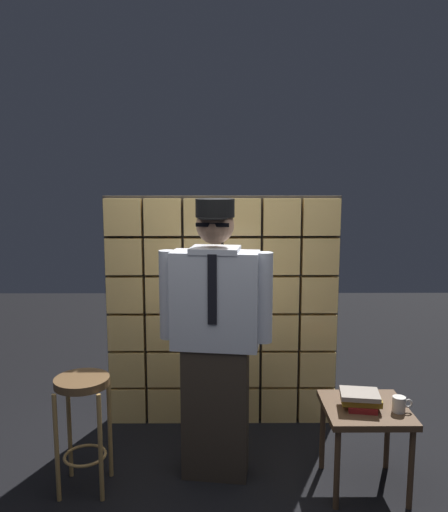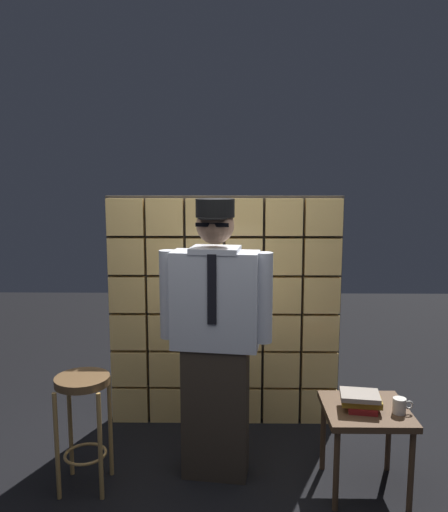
{
  "view_description": "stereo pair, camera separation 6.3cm",
  "coord_description": "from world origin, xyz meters",
  "px_view_note": "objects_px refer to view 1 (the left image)",
  "views": [
    {
      "loc": [
        -0.01,
        -2.66,
        1.96
      ],
      "look_at": [
        0.01,
        0.52,
        1.48
      ],
      "focal_mm": 36.25,
      "sensor_mm": 36.0,
      "label": 1
    },
    {
      "loc": [
        0.05,
        -2.66,
        1.96
      ],
      "look_at": [
        0.01,
        0.52,
        1.48
      ],
      "focal_mm": 36.25,
      "sensor_mm": 36.0,
      "label": 2
    }
  ],
  "objects_px": {
    "bar_stool": "(83,406)",
    "book_stack": "(361,400)",
    "side_table": "(365,417)",
    "coffee_mug": "(399,404)",
    "standing_person": "(215,336)"
  },
  "relations": [
    {
      "from": "standing_person",
      "to": "bar_stool",
      "type": "relative_size",
      "value": 2.49
    },
    {
      "from": "standing_person",
      "to": "bar_stool",
      "type": "bearing_deg",
      "value": -161.6
    },
    {
      "from": "bar_stool",
      "to": "coffee_mug",
      "type": "height_order",
      "value": "bar_stool"
    },
    {
      "from": "standing_person",
      "to": "bar_stool",
      "type": "xyz_separation_m",
      "value": [
        -0.83,
        -0.15,
        -0.4
      ]
    },
    {
      "from": "standing_person",
      "to": "book_stack",
      "type": "bearing_deg",
      "value": -3.45
    },
    {
      "from": "standing_person",
      "to": "coffee_mug",
      "type": "bearing_deg",
      "value": -3.54
    },
    {
      "from": "side_table",
      "to": "coffee_mug",
      "type": "distance_m",
      "value": 0.23
    },
    {
      "from": "bar_stool",
      "to": "book_stack",
      "type": "xyz_separation_m",
      "value": [
        1.73,
        -0.03,
        0.05
      ]
    },
    {
      "from": "bar_stool",
      "to": "coffee_mug",
      "type": "bearing_deg",
      "value": -2.18
    },
    {
      "from": "standing_person",
      "to": "book_stack",
      "type": "relative_size",
      "value": 6.86
    },
    {
      "from": "standing_person",
      "to": "book_stack",
      "type": "height_order",
      "value": "standing_person"
    },
    {
      "from": "coffee_mug",
      "to": "book_stack",
      "type": "bearing_deg",
      "value": 168.22
    },
    {
      "from": "bar_stool",
      "to": "book_stack",
      "type": "distance_m",
      "value": 1.73
    },
    {
      "from": "book_stack",
      "to": "coffee_mug",
      "type": "xyz_separation_m",
      "value": [
        0.22,
        -0.05,
        -0.01
      ]
    },
    {
      "from": "side_table",
      "to": "book_stack",
      "type": "distance_m",
      "value": 0.14
    }
  ]
}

